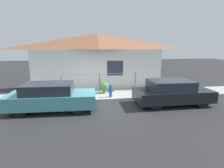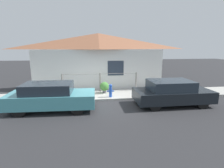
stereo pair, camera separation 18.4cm
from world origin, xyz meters
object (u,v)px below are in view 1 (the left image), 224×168
Objects in this scene: potted_plant_near_hydrant at (104,87)px; car_right at (172,92)px; fire_hydrant at (111,90)px; car_left at (51,97)px.

car_right is at bearing -35.91° from potted_plant_near_hydrant.
fire_hydrant is at bearing -73.47° from potted_plant_near_hydrant.
car_right reaches higher than fire_hydrant.
potted_plant_near_hydrant is (2.75, 2.39, -0.15)m from car_left.
car_right reaches higher than potted_plant_near_hydrant.
fire_hydrant is at bearing 28.05° from car_left.
fire_hydrant is at bearing 154.25° from car_right.
car_left reaches higher than potted_plant_near_hydrant.
car_left reaches higher than fire_hydrant.
car_right is at bearing -25.80° from fire_hydrant.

